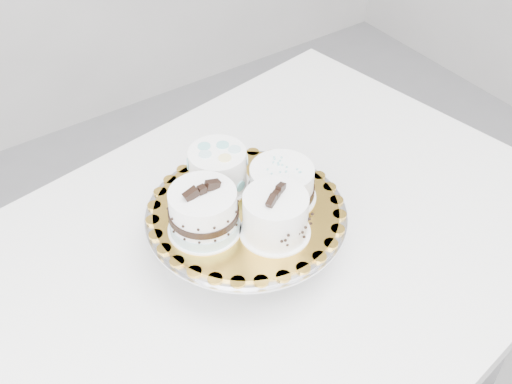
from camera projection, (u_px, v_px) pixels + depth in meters
table at (246, 285)px, 1.17m from camera, size 1.35×1.01×0.75m
cake_stand at (246, 223)px, 1.09m from camera, size 0.34×0.34×0.09m
cake_board at (246, 210)px, 1.07m from camera, size 0.41×0.41×0.00m
cake_swirl at (275, 216)px, 1.01m from camera, size 0.14×0.14×0.09m
cake_banded at (204, 213)px, 1.01m from camera, size 0.12×0.12×0.10m
cake_dots at (218, 168)px, 1.09m from camera, size 0.12×0.12×0.07m
cake_ribbon at (282, 184)px, 1.07m from camera, size 0.13×0.13×0.07m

